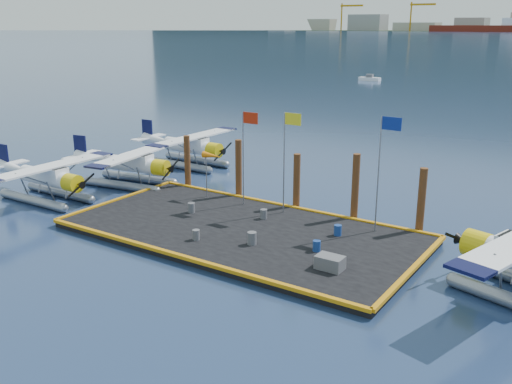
# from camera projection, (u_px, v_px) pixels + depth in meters

# --- Properties ---
(ground) EXTENTS (4000.00, 4000.00, 0.00)m
(ground) POSITION_uv_depth(u_px,v_px,m) (241.00, 235.00, 32.56)
(ground) COLOR navy
(ground) RESTS_ON ground
(dock) EXTENTS (20.00, 10.00, 0.40)m
(dock) POSITION_uv_depth(u_px,v_px,m) (241.00, 232.00, 32.51)
(dock) COLOR black
(dock) RESTS_ON ground
(dock_bumpers) EXTENTS (20.25, 10.25, 0.18)m
(dock_bumpers) POSITION_uv_depth(u_px,v_px,m) (241.00, 227.00, 32.43)
(dock_bumpers) COLOR #CA820B
(dock_bumpers) RESTS_ON dock
(seaplane_a) EXTENTS (8.71, 9.59, 3.43)m
(seaplane_a) POSITION_uv_depth(u_px,v_px,m) (49.00, 180.00, 38.32)
(seaplane_a) COLOR gray
(seaplane_a) RESTS_ON ground
(seaplane_b) EXTENTS (8.88, 9.75, 3.45)m
(seaplane_b) POSITION_uv_depth(u_px,v_px,m) (133.00, 167.00, 41.91)
(seaplane_b) COLOR gray
(seaplane_b) RESTS_ON ground
(seaplane_c) EXTENTS (8.96, 9.86, 3.53)m
(seaplane_c) POSITION_uv_depth(u_px,v_px,m) (191.00, 149.00, 47.76)
(seaplane_c) COLOR gray
(seaplane_c) RESTS_ON ground
(drum_0) EXTENTS (0.44, 0.44, 0.62)m
(drum_0) POSITION_uv_depth(u_px,v_px,m) (191.00, 208.00, 35.12)
(drum_0) COLOR #535358
(drum_0) RESTS_ON dock
(drum_1) EXTENTS (0.48, 0.48, 0.68)m
(drum_1) POSITION_uv_depth(u_px,v_px,m) (252.00, 238.00, 30.04)
(drum_1) COLOR #535358
(drum_1) RESTS_ON dock
(drum_2) EXTENTS (0.40, 0.40, 0.57)m
(drum_2) POSITION_uv_depth(u_px,v_px,m) (317.00, 246.00, 29.16)
(drum_2) COLOR navy
(drum_2) RESTS_ON dock
(drum_3) EXTENTS (0.40, 0.40, 0.56)m
(drum_3) POSITION_uv_depth(u_px,v_px,m) (196.00, 235.00, 30.69)
(drum_3) COLOR #535358
(drum_3) RESTS_ON dock
(drum_4) EXTENTS (0.42, 0.42, 0.59)m
(drum_4) POSITION_uv_depth(u_px,v_px,m) (338.00, 230.00, 31.33)
(drum_4) COLOR navy
(drum_4) RESTS_ON dock
(drum_5) EXTENTS (0.41, 0.41, 0.58)m
(drum_5) POSITION_uv_depth(u_px,v_px,m) (264.00, 214.00, 34.03)
(drum_5) COLOR #535358
(drum_5) RESTS_ON dock
(crate) EXTENTS (1.30, 0.87, 0.65)m
(crate) POSITION_uv_depth(u_px,v_px,m) (330.00, 263.00, 27.03)
(crate) COLOR #535358
(crate) RESTS_ON dock
(flagpole_red) EXTENTS (1.14, 0.08, 6.00)m
(flagpole_red) POSITION_uv_depth(u_px,v_px,m) (246.00, 144.00, 35.57)
(flagpole_red) COLOR gray
(flagpole_red) RESTS_ON dock
(flagpole_yellow) EXTENTS (1.14, 0.08, 6.20)m
(flagpole_yellow) POSITION_uv_depth(u_px,v_px,m) (287.00, 148.00, 33.94)
(flagpole_yellow) COLOR gray
(flagpole_yellow) RESTS_ON dock
(flagpole_blue) EXTENTS (1.14, 0.08, 6.50)m
(flagpole_blue) POSITION_uv_depth(u_px,v_px,m) (383.00, 157.00, 30.71)
(flagpole_blue) COLOR gray
(flagpole_blue) RESTS_ON dock
(windsock) EXTENTS (1.40, 0.44, 3.12)m
(windsock) POSITION_uv_depth(u_px,v_px,m) (212.00, 157.00, 37.35)
(windsock) COLOR gray
(windsock) RESTS_ON dock
(piling_0) EXTENTS (0.44, 0.44, 4.00)m
(piling_0) POSITION_uv_depth(u_px,v_px,m) (187.00, 163.00, 40.82)
(piling_0) COLOR #4F3116
(piling_0) RESTS_ON ground
(piling_1) EXTENTS (0.44, 0.44, 4.20)m
(piling_1) POSITION_uv_depth(u_px,v_px,m) (239.00, 170.00, 38.40)
(piling_1) COLOR #4F3116
(piling_1) RESTS_ON ground
(piling_2) EXTENTS (0.44, 0.44, 3.80)m
(piling_2) POSITION_uv_depth(u_px,v_px,m) (297.00, 183.00, 36.07)
(piling_2) COLOR #4F3116
(piling_2) RESTS_ON ground
(piling_3) EXTENTS (0.44, 0.44, 4.30)m
(piling_3) POSITION_uv_depth(u_px,v_px,m) (355.00, 189.00, 33.88)
(piling_3) COLOR #4F3116
(piling_3) RESTS_ON ground
(piling_4) EXTENTS (0.44, 0.44, 4.00)m
(piling_4) POSITION_uv_depth(u_px,v_px,m) (421.00, 203.00, 31.80)
(piling_4) COLOR #4F3116
(piling_4) RESTS_ON ground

